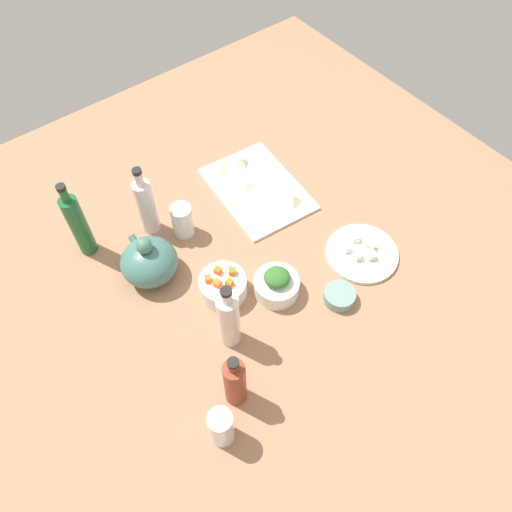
{
  "coord_description": "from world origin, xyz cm",
  "views": [
    {
      "loc": [
        -63.38,
        49.02,
        124.01
      ],
      "look_at": [
        0.0,
        0.0,
        8.0
      ],
      "focal_mm": 34.91,
      "sensor_mm": 36.0,
      "label": 1
    }
  ],
  "objects_px": {
    "cutting_board": "(257,189)",
    "bottle_0": "(235,382)",
    "bottle_1": "(78,225)",
    "bottle_2": "(229,319)",
    "drinking_glass_1": "(221,427)",
    "bowl_small_side": "(339,296)",
    "drinking_glass_0": "(182,221)",
    "bowl_carrots": "(223,286)",
    "teapot": "(149,261)",
    "bottle_3": "(146,206)",
    "plate_tofu": "(362,253)",
    "bowl_greens": "(276,286)"
  },
  "relations": [
    {
      "from": "bottle_0",
      "to": "drinking_glass_1",
      "type": "distance_m",
      "value": 0.1
    },
    {
      "from": "bottle_1",
      "to": "bowl_small_side",
      "type": "bearing_deg",
      "value": -141.11
    },
    {
      "from": "plate_tofu",
      "to": "teapot",
      "type": "bearing_deg",
      "value": 58.44
    },
    {
      "from": "cutting_board",
      "to": "bottle_0",
      "type": "height_order",
      "value": "bottle_0"
    },
    {
      "from": "teapot",
      "to": "drinking_glass_0",
      "type": "xyz_separation_m",
      "value": [
        0.07,
        -0.16,
        -0.01
      ]
    },
    {
      "from": "bowl_carrots",
      "to": "bottle_3",
      "type": "height_order",
      "value": "bottle_3"
    },
    {
      "from": "bottle_1",
      "to": "drinking_glass_0",
      "type": "height_order",
      "value": "bottle_1"
    },
    {
      "from": "bowl_carrots",
      "to": "drinking_glass_0",
      "type": "xyz_separation_m",
      "value": [
        0.25,
        -0.03,
        0.02
      ]
    },
    {
      "from": "bottle_1",
      "to": "bottle_0",
      "type": "bearing_deg",
      "value": -172.61
    },
    {
      "from": "bowl_small_side",
      "to": "teapot",
      "type": "distance_m",
      "value": 0.54
    },
    {
      "from": "bottle_0",
      "to": "bottle_2",
      "type": "xyz_separation_m",
      "value": [
        0.14,
        -0.08,
        0.01
      ]
    },
    {
      "from": "cutting_board",
      "to": "bottle_3",
      "type": "relative_size",
      "value": 1.4
    },
    {
      "from": "bottle_3",
      "to": "bowl_carrots",
      "type": "bearing_deg",
      "value": -172.89
    },
    {
      "from": "cutting_board",
      "to": "drinking_glass_1",
      "type": "xyz_separation_m",
      "value": [
        -0.56,
        0.54,
        0.06
      ]
    },
    {
      "from": "teapot",
      "to": "bottle_0",
      "type": "xyz_separation_m",
      "value": [
        -0.44,
        0.02,
        0.03
      ]
    },
    {
      "from": "teapot",
      "to": "cutting_board",
      "type": "bearing_deg",
      "value": -80.93
    },
    {
      "from": "bowl_greens",
      "to": "teapot",
      "type": "relative_size",
      "value": 0.72
    },
    {
      "from": "plate_tofu",
      "to": "drinking_glass_0",
      "type": "bearing_deg",
      "value": 43.17
    },
    {
      "from": "drinking_glass_0",
      "to": "bottle_3",
      "type": "bearing_deg",
      "value": 43.38
    },
    {
      "from": "plate_tofu",
      "to": "bottle_2",
      "type": "relative_size",
      "value": 0.87
    },
    {
      "from": "bottle_1",
      "to": "bowl_carrots",
      "type": "bearing_deg",
      "value": -147.92
    },
    {
      "from": "bottle_2",
      "to": "cutting_board",
      "type": "bearing_deg",
      "value": -45.54
    },
    {
      "from": "teapot",
      "to": "bottle_1",
      "type": "relative_size",
      "value": 0.64
    },
    {
      "from": "bowl_small_side",
      "to": "drinking_glass_0",
      "type": "height_order",
      "value": "drinking_glass_0"
    },
    {
      "from": "cutting_board",
      "to": "teapot",
      "type": "bearing_deg",
      "value": 99.07
    },
    {
      "from": "cutting_board",
      "to": "drinking_glass_0",
      "type": "xyz_separation_m",
      "value": [
        0.0,
        0.28,
        0.05
      ]
    },
    {
      "from": "bowl_carrots",
      "to": "bottle_0",
      "type": "height_order",
      "value": "bottle_0"
    },
    {
      "from": "drinking_glass_1",
      "to": "bowl_greens",
      "type": "bearing_deg",
      "value": -56.59
    },
    {
      "from": "cutting_board",
      "to": "bottle_2",
      "type": "xyz_separation_m",
      "value": [
        -0.37,
        0.38,
        0.1
      ]
    },
    {
      "from": "bowl_small_side",
      "to": "teapot",
      "type": "xyz_separation_m",
      "value": [
        0.39,
        0.37,
        0.04
      ]
    },
    {
      "from": "bottle_3",
      "to": "bowl_greens",
      "type": "bearing_deg",
      "value": -158.79
    },
    {
      "from": "plate_tofu",
      "to": "bottle_0",
      "type": "relative_size",
      "value": 1.01
    },
    {
      "from": "bowl_carrots",
      "to": "teapot",
      "type": "relative_size",
      "value": 0.75
    },
    {
      "from": "bowl_greens",
      "to": "bowl_small_side",
      "type": "xyz_separation_m",
      "value": [
        -0.13,
        -0.12,
        -0.01
      ]
    },
    {
      "from": "bottle_3",
      "to": "drinking_glass_1",
      "type": "xyz_separation_m",
      "value": [
        -0.64,
        0.19,
        -0.04
      ]
    },
    {
      "from": "bowl_carrots",
      "to": "bottle_0",
      "type": "bearing_deg",
      "value": 150.36
    },
    {
      "from": "bottle_3",
      "to": "teapot",
      "type": "bearing_deg",
      "value": 149.3
    },
    {
      "from": "bottle_2",
      "to": "bowl_small_side",
      "type": "bearing_deg",
      "value": -106.46
    },
    {
      "from": "cutting_board",
      "to": "bowl_greens",
      "type": "xyz_separation_m",
      "value": [
        -0.33,
        0.19,
        0.02
      ]
    },
    {
      "from": "bottle_2",
      "to": "drinking_glass_1",
      "type": "xyz_separation_m",
      "value": [
        -0.19,
        0.16,
        -0.04
      ]
    },
    {
      "from": "drinking_glass_0",
      "to": "bottle_1",
      "type": "bearing_deg",
      "value": 65.27
    },
    {
      "from": "bottle_1",
      "to": "teapot",
      "type": "bearing_deg",
      "value": -151.38
    },
    {
      "from": "bowl_small_side",
      "to": "drinking_glass_1",
      "type": "distance_m",
      "value": 0.48
    },
    {
      "from": "bottle_1",
      "to": "drinking_glass_0",
      "type": "bearing_deg",
      "value": -114.73
    },
    {
      "from": "bowl_carrots",
      "to": "teapot",
      "type": "xyz_separation_m",
      "value": [
        0.18,
        0.13,
        0.03
      ]
    },
    {
      "from": "cutting_board",
      "to": "plate_tofu",
      "type": "relative_size",
      "value": 1.65
    },
    {
      "from": "bowl_greens",
      "to": "bowl_carrots",
      "type": "distance_m",
      "value": 0.15
    },
    {
      "from": "bowl_small_side",
      "to": "drinking_glass_0",
      "type": "xyz_separation_m",
      "value": [
        0.46,
        0.21,
        0.04
      ]
    },
    {
      "from": "bottle_1",
      "to": "bottle_2",
      "type": "height_order",
      "value": "bottle_1"
    },
    {
      "from": "plate_tofu",
      "to": "bowl_carrots",
      "type": "relative_size",
      "value": 1.62
    }
  ]
}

